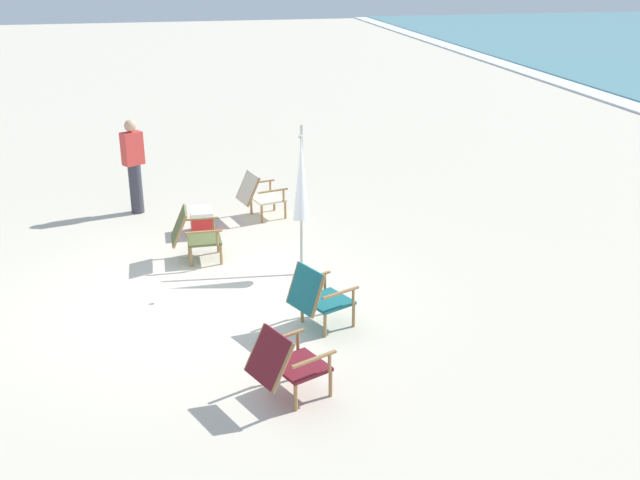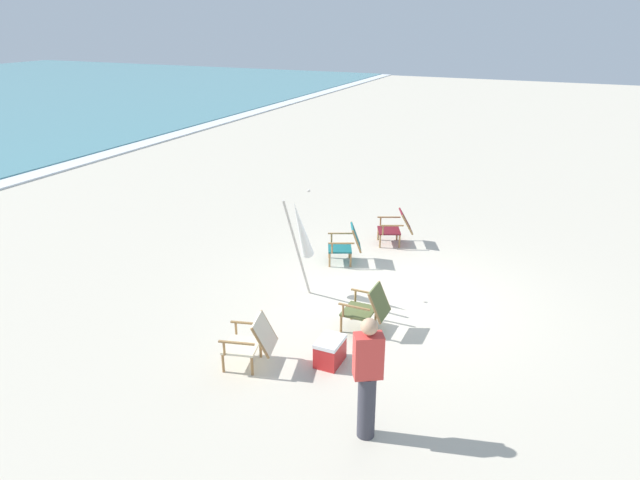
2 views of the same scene
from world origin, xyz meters
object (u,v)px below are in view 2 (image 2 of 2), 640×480
(beach_chair_far_center, at_px, (252,340))
(person_near_chairs, at_px, (367,378))
(beach_chair_mid_center, at_px, (368,307))
(beach_chair_front_left, at_px, (347,243))
(cooler_box, at_px, (330,351))
(beach_chair_back_right, at_px, (397,226))
(umbrella_furled_white, at_px, (301,230))

(beach_chair_far_center, bearing_deg, person_near_chairs, -109.92)
(beach_chair_far_center, distance_m, beach_chair_mid_center, 2.04)
(beach_chair_front_left, xyz_separation_m, cooler_box, (-3.56, -1.15, -0.23))
(beach_chair_far_center, distance_m, cooler_box, 1.16)
(beach_chair_back_right, xyz_separation_m, cooler_box, (-4.99, -0.51, -0.22))
(beach_chair_front_left, bearing_deg, person_near_chairs, -155.82)
(beach_chair_mid_center, bearing_deg, beach_chair_far_center, 143.97)
(beach_chair_front_left, height_order, umbrella_furled_white, umbrella_furled_white)
(beach_chair_front_left, distance_m, cooler_box, 3.75)
(umbrella_furled_white, relative_size, cooler_box, 4.12)
(beach_chair_mid_center, height_order, person_near_chairs, person_near_chairs)
(beach_chair_mid_center, xyz_separation_m, beach_chair_back_right, (3.86, 0.70, -0.00))
(beach_chair_mid_center, bearing_deg, cooler_box, 170.39)
(beach_chair_mid_center, distance_m, umbrella_furled_white, 1.85)
(beach_chair_mid_center, distance_m, person_near_chairs, 2.56)
(beach_chair_front_left, bearing_deg, umbrella_furled_white, 174.95)
(beach_chair_far_center, height_order, beach_chair_mid_center, beach_chair_mid_center)
(beach_chair_mid_center, xyz_separation_m, umbrella_furled_white, (0.61, 1.50, 0.89))
(beach_chair_back_right, relative_size, person_near_chairs, 0.57)
(person_near_chairs, xyz_separation_m, cooler_box, (1.26, 1.02, -0.64))
(beach_chair_mid_center, bearing_deg, beach_chair_front_left, 28.67)
(beach_chair_front_left, bearing_deg, beach_chair_back_right, -23.95)
(beach_chair_back_right, xyz_separation_m, umbrella_furled_white, (-3.25, 0.79, 0.89))
(beach_chair_back_right, relative_size, beach_chair_front_left, 1.08)
(beach_chair_mid_center, height_order, beach_chair_back_right, beach_chair_mid_center)
(person_near_chairs, bearing_deg, beach_chair_mid_center, 19.22)
(beach_chair_front_left, height_order, cooler_box, beach_chair_front_left)
(beach_chair_mid_center, xyz_separation_m, beach_chair_front_left, (2.44, 1.34, 0.00))
(beach_chair_back_right, height_order, umbrella_furled_white, umbrella_furled_white)
(beach_chair_back_right, relative_size, umbrella_furled_white, 0.46)
(beach_chair_far_center, bearing_deg, beach_chair_mid_center, -36.03)
(beach_chair_far_center, xyz_separation_m, umbrella_furled_white, (2.26, 0.30, 0.89))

